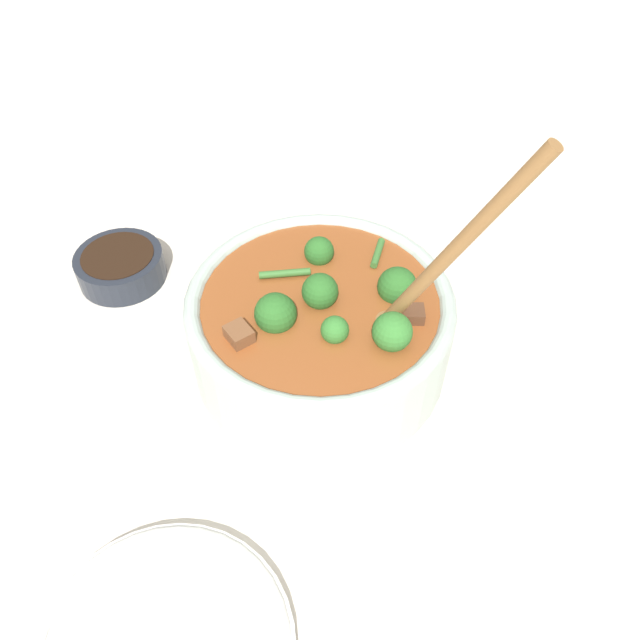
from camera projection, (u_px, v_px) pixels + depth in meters
The scene contains 3 objects.
ground_plane at pixel (320, 359), 0.63m from camera, with size 4.00×4.00×0.00m, color silver.
stew_bowl at pixel (321, 324), 0.59m from camera, with size 0.25×0.29×0.28m.
condiment_bowl at pixel (120, 265), 0.70m from camera, with size 0.10×0.10×0.03m.
Camera 1 is at (0.34, 0.22, 0.49)m, focal length 35.00 mm.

